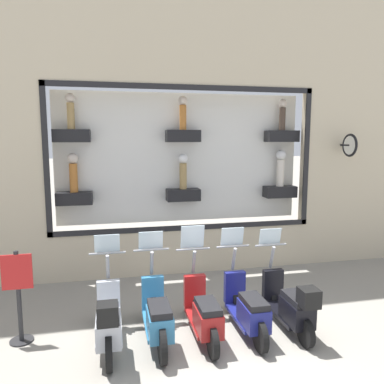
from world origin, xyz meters
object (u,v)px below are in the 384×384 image
scooter_black_0 (291,304)px  scooter_teal_3 (157,316)px  shop_sign_post (19,294)px  scooter_navy_1 (247,308)px  scooter_red_2 (203,313)px  scooter_silver_4 (109,321)px

scooter_black_0 → scooter_teal_3: 2.21m
shop_sign_post → scooter_teal_3: bearing=-103.4°
scooter_navy_1 → scooter_red_2: 0.74m
scooter_silver_4 → scooter_black_0: bearing=-90.3°
scooter_silver_4 → scooter_red_2: bearing=-87.7°
scooter_teal_3 → scooter_silver_4: scooter_teal_3 is taller
scooter_silver_4 → shop_sign_post: size_ratio=1.23×
scooter_silver_4 → shop_sign_post: scooter_silver_4 is taller
scooter_red_2 → scooter_navy_1: bearing=-90.1°
scooter_red_2 → scooter_teal_3: (0.00, 0.74, 0.02)m
scooter_navy_1 → scooter_red_2: size_ratio=1.00×
scooter_navy_1 → scooter_black_0: bearing=-95.5°
scooter_black_0 → scooter_silver_4: (0.01, 2.94, 0.02)m
scooter_navy_1 → scooter_teal_3: (0.01, 1.47, 0.02)m
scooter_teal_3 → scooter_silver_4: bearing=94.8°
scooter_black_0 → shop_sign_post: bearing=82.4°
scooter_silver_4 → shop_sign_post: bearing=67.5°
scooter_navy_1 → scooter_teal_3: scooter_teal_3 is taller
scooter_black_0 → scooter_navy_1: bearing=84.5°
scooter_black_0 → scooter_red_2: scooter_red_2 is taller
scooter_navy_1 → shop_sign_post: (0.50, 3.56, 0.36)m
scooter_black_0 → scooter_teal_3: scooter_teal_3 is taller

